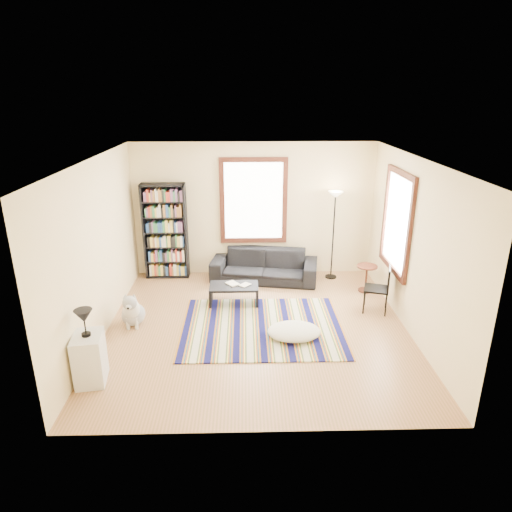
{
  "coord_description": "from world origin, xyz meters",
  "views": [
    {
      "loc": [
        -0.19,
        -6.8,
        3.76
      ],
      "look_at": [
        0.0,
        0.5,
        1.1
      ],
      "focal_mm": 32.0,
      "sensor_mm": 36.0,
      "label": 1
    }
  ],
  "objects_px": {
    "bookshelf": "(165,231)",
    "side_table": "(366,278)",
    "coffee_table": "(234,294)",
    "sofa": "(264,266)",
    "floor_cushion": "(294,331)",
    "floor_lamp": "(333,236)",
    "white_cabinet": "(90,358)",
    "dog": "(133,308)",
    "folding_chair": "(376,289)"
  },
  "relations": [
    {
      "from": "coffee_table",
      "to": "floor_cushion",
      "type": "distance_m",
      "value": 1.63
    },
    {
      "from": "bookshelf",
      "to": "coffee_table",
      "type": "bearing_deg",
      "value": -43.57
    },
    {
      "from": "floor_cushion",
      "to": "white_cabinet",
      "type": "bearing_deg",
      "value": -159.28
    },
    {
      "from": "side_table",
      "to": "dog",
      "type": "bearing_deg",
      "value": -163.7
    },
    {
      "from": "sofa",
      "to": "floor_cushion",
      "type": "distance_m",
      "value": 2.43
    },
    {
      "from": "floor_lamp",
      "to": "white_cabinet",
      "type": "height_order",
      "value": "floor_lamp"
    },
    {
      "from": "folding_chair",
      "to": "white_cabinet",
      "type": "relative_size",
      "value": 1.23
    },
    {
      "from": "coffee_table",
      "to": "side_table",
      "type": "xyz_separation_m",
      "value": [
        2.6,
        0.48,
        0.09
      ]
    },
    {
      "from": "bookshelf",
      "to": "floor_cushion",
      "type": "height_order",
      "value": "bookshelf"
    },
    {
      "from": "side_table",
      "to": "floor_lamp",
      "type": "bearing_deg",
      "value": 127.96
    },
    {
      "from": "coffee_table",
      "to": "dog",
      "type": "distance_m",
      "value": 1.86
    },
    {
      "from": "folding_chair",
      "to": "floor_lamp",
      "type": "bearing_deg",
      "value": 125.84
    },
    {
      "from": "floor_cushion",
      "to": "dog",
      "type": "relative_size",
      "value": 1.41
    },
    {
      "from": "sofa",
      "to": "white_cabinet",
      "type": "bearing_deg",
      "value": -116.15
    },
    {
      "from": "sofa",
      "to": "floor_cushion",
      "type": "relative_size",
      "value": 2.52
    },
    {
      "from": "folding_chair",
      "to": "floor_cushion",
      "type": "bearing_deg",
      "value": -131.7
    },
    {
      "from": "sofa",
      "to": "folding_chair",
      "type": "height_order",
      "value": "folding_chair"
    },
    {
      "from": "side_table",
      "to": "white_cabinet",
      "type": "height_order",
      "value": "white_cabinet"
    },
    {
      "from": "sofa",
      "to": "side_table",
      "type": "relative_size",
      "value": 4.03
    },
    {
      "from": "bookshelf",
      "to": "sofa",
      "type": "bearing_deg",
      "value": -7.51
    },
    {
      "from": "floor_cushion",
      "to": "folding_chair",
      "type": "distance_m",
      "value": 1.83
    },
    {
      "from": "sofa",
      "to": "floor_cushion",
      "type": "bearing_deg",
      "value": -71.3
    },
    {
      "from": "floor_cushion",
      "to": "dog",
      "type": "distance_m",
      "value": 2.74
    },
    {
      "from": "sofa",
      "to": "white_cabinet",
      "type": "xyz_separation_m",
      "value": [
        -2.51,
        -3.48,
        0.03
      ]
    },
    {
      "from": "floor_cushion",
      "to": "dog",
      "type": "xyz_separation_m",
      "value": [
        -2.68,
        0.52,
        0.2
      ]
    },
    {
      "from": "bookshelf",
      "to": "side_table",
      "type": "relative_size",
      "value": 3.7
    },
    {
      "from": "dog",
      "to": "folding_chair",
      "type": "bearing_deg",
      "value": 1.58
    },
    {
      "from": "sofa",
      "to": "side_table",
      "type": "bearing_deg",
      "value": -7.61
    },
    {
      "from": "folding_chair",
      "to": "dog",
      "type": "distance_m",
      "value": 4.26
    },
    {
      "from": "white_cabinet",
      "to": "dog",
      "type": "height_order",
      "value": "white_cabinet"
    },
    {
      "from": "bookshelf",
      "to": "floor_cushion",
      "type": "relative_size",
      "value": 2.32
    },
    {
      "from": "coffee_table",
      "to": "floor_cushion",
      "type": "height_order",
      "value": "coffee_table"
    },
    {
      "from": "folding_chair",
      "to": "dog",
      "type": "relative_size",
      "value": 1.41
    },
    {
      "from": "sofa",
      "to": "dog",
      "type": "bearing_deg",
      "value": -131.23
    },
    {
      "from": "bookshelf",
      "to": "side_table",
      "type": "bearing_deg",
      "value": -12.4
    },
    {
      "from": "floor_lamp",
      "to": "side_table",
      "type": "relative_size",
      "value": 3.44
    },
    {
      "from": "floor_lamp",
      "to": "dog",
      "type": "distance_m",
      "value": 4.27
    },
    {
      "from": "white_cabinet",
      "to": "dog",
      "type": "bearing_deg",
      "value": 74.39
    },
    {
      "from": "coffee_table",
      "to": "side_table",
      "type": "bearing_deg",
      "value": 10.46
    },
    {
      "from": "bookshelf",
      "to": "white_cabinet",
      "type": "relative_size",
      "value": 2.86
    },
    {
      "from": "side_table",
      "to": "white_cabinet",
      "type": "distance_m",
      "value": 5.34
    },
    {
      "from": "floor_lamp",
      "to": "side_table",
      "type": "distance_m",
      "value": 1.12
    },
    {
      "from": "bookshelf",
      "to": "dog",
      "type": "height_order",
      "value": "bookshelf"
    },
    {
      "from": "folding_chair",
      "to": "dog",
      "type": "bearing_deg",
      "value": -156.75
    },
    {
      "from": "bookshelf",
      "to": "white_cabinet",
      "type": "bearing_deg",
      "value": -97.03
    },
    {
      "from": "floor_lamp",
      "to": "side_table",
      "type": "height_order",
      "value": "floor_lamp"
    },
    {
      "from": "side_table",
      "to": "folding_chair",
      "type": "xyz_separation_m",
      "value": [
        -0.05,
        -0.86,
        0.16
      ]
    },
    {
      "from": "dog",
      "to": "coffee_table",
      "type": "bearing_deg",
      "value": 20.83
    },
    {
      "from": "coffee_table",
      "to": "white_cabinet",
      "type": "distance_m",
      "value": 3.05
    },
    {
      "from": "folding_chair",
      "to": "sofa",
      "type": "bearing_deg",
      "value": 160.63
    }
  ]
}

